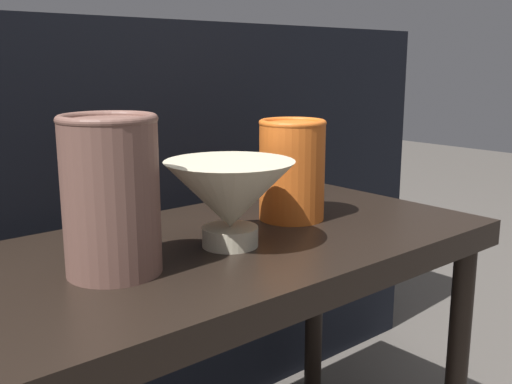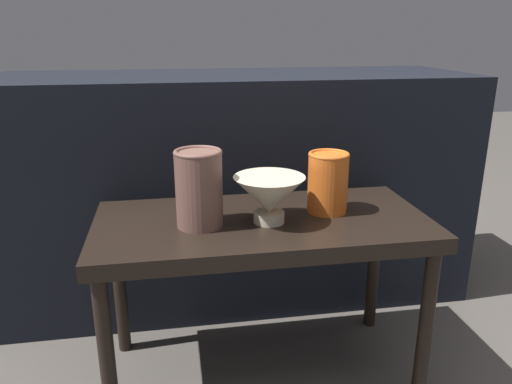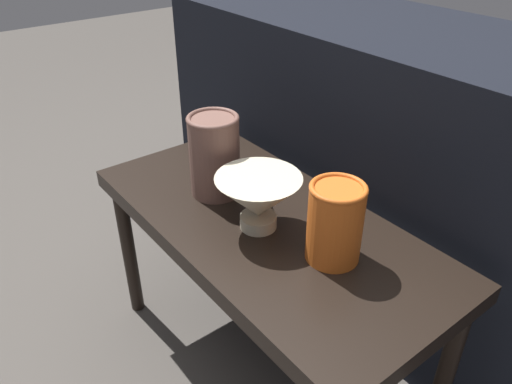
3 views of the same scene
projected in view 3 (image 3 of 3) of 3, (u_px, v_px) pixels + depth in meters
The scene contains 6 objects.
ground_plane at pixel (263, 362), 1.29m from camera, with size 8.00×8.00×0.00m, color #4C4742.
table at pixel (265, 239), 1.08m from camera, with size 0.84×0.40×0.45m.
couch_backdrop at pixel (407, 176), 1.35m from camera, with size 1.54×0.50×0.77m.
bowl at pixel (258, 198), 1.00m from camera, with size 0.17×0.17×0.12m.
vase_textured_left at pixel (214, 154), 1.10m from camera, with size 0.11×0.11×0.19m.
vase_colorful_right at pixel (335, 222), 0.91m from camera, with size 0.10×0.10×0.16m.
Camera 3 is at (0.67, -0.55, 1.06)m, focal length 35.00 mm.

